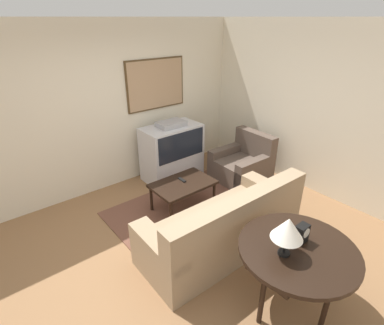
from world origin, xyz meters
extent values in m
plane|color=#8E6642|center=(0.00, 0.00, 0.00)|extent=(12.00, 12.00, 0.00)
cube|color=beige|center=(0.00, 2.13, 1.35)|extent=(12.00, 0.06, 2.70)
cube|color=#4C381E|center=(1.01, 2.08, 1.65)|extent=(1.15, 0.03, 0.86)
cube|color=tan|center=(1.01, 2.07, 1.65)|extent=(1.10, 0.01, 0.81)
cube|color=beige|center=(2.63, 0.00, 1.35)|extent=(0.06, 12.00, 2.70)
cube|color=brown|center=(0.60, 0.72, 0.01)|extent=(2.37, 1.43, 0.01)
cube|color=silver|center=(1.01, 1.67, 0.22)|extent=(1.04, 0.58, 0.44)
cube|color=silver|center=(1.01, 1.67, 0.72)|extent=(1.04, 0.58, 0.54)
cube|color=black|center=(1.01, 1.37, 0.72)|extent=(0.94, 0.01, 0.48)
cube|color=#9E9EA3|center=(1.01, 1.67, 1.03)|extent=(0.47, 0.32, 0.09)
cube|color=#9E8466|center=(0.38, -0.25, 0.21)|extent=(2.11, 0.91, 0.43)
cube|color=#9E8466|center=(0.37, -0.58, 0.67)|extent=(2.10, 0.26, 0.48)
cube|color=#9E8466|center=(1.30, -0.27, 0.29)|extent=(0.26, 0.87, 0.59)
cube|color=#9E8466|center=(-0.55, -0.23, 0.29)|extent=(0.26, 0.87, 0.59)
cube|color=#715F49|center=(0.84, -0.45, 0.60)|extent=(0.36, 0.13, 0.34)
cube|color=#715F49|center=(-0.10, -0.43, 0.60)|extent=(0.36, 0.13, 0.34)
cube|color=brown|center=(1.91, 0.80, 0.20)|extent=(0.90, 0.88, 0.40)
cube|color=brown|center=(2.25, 0.79, 0.62)|extent=(0.20, 0.86, 0.45)
cube|color=brown|center=(1.92, 1.15, 0.27)|extent=(0.88, 0.19, 0.54)
cube|color=brown|center=(1.90, 0.46, 0.27)|extent=(0.88, 0.19, 0.54)
cube|color=black|center=(0.53, 0.72, 0.44)|extent=(0.92, 0.61, 0.04)
cylinder|color=black|center=(0.11, 0.47, 0.21)|extent=(0.04, 0.04, 0.42)
cylinder|color=black|center=(0.94, 0.47, 0.21)|extent=(0.04, 0.04, 0.42)
cylinder|color=black|center=(0.11, 0.98, 0.21)|extent=(0.04, 0.04, 0.42)
cylinder|color=black|center=(0.94, 0.98, 0.21)|extent=(0.04, 0.04, 0.42)
cylinder|color=black|center=(0.31, -1.34, 0.73)|extent=(1.12, 1.12, 0.04)
cube|color=black|center=(0.31, -1.34, 0.66)|extent=(0.95, 0.45, 0.08)
cylinder|color=black|center=(-0.08, -1.28, 0.35)|extent=(0.05, 0.05, 0.70)
cylinder|color=black|center=(0.70, -1.28, 0.35)|extent=(0.05, 0.05, 0.70)
cylinder|color=black|center=(0.31, -1.70, 0.35)|extent=(0.05, 0.05, 0.70)
cylinder|color=black|center=(0.14, -1.29, 0.76)|extent=(0.11, 0.11, 0.02)
cylinder|color=black|center=(0.14, -1.29, 0.94)|extent=(0.02, 0.02, 0.33)
cone|color=white|center=(0.14, -1.29, 1.04)|extent=(0.29, 0.29, 0.21)
cube|color=black|center=(0.40, -1.29, 0.84)|extent=(0.13, 0.09, 0.19)
cylinder|color=white|center=(0.40, -1.34, 0.88)|extent=(0.10, 0.01, 0.10)
cube|color=black|center=(0.56, 0.79, 0.47)|extent=(0.05, 0.16, 0.02)
camera|label=1|loc=(-1.83, -2.38, 2.70)|focal=28.00mm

